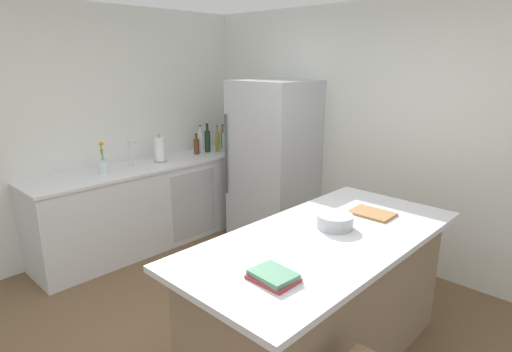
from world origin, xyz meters
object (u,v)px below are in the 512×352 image
at_px(whiskey_bottle, 234,140).
at_px(wine_bottle, 208,140).
at_px(gin_bottle, 225,141).
at_px(olive_oil_bottle, 217,141).
at_px(syrup_bottle, 197,146).
at_px(mixing_bowl, 335,221).
at_px(flower_vase, 103,165).
at_px(vinegar_bottle, 223,139).
at_px(cutting_board, 372,213).
at_px(sink_faucet, 130,152).
at_px(paper_towel_roll, 160,150).
at_px(refrigerator, 274,162).
at_px(kitchen_island, 322,298).
at_px(cookbook_stack, 273,276).
at_px(soda_bottle, 201,142).

height_order(whiskey_bottle, wine_bottle, wine_bottle).
bearing_deg(gin_bottle, olive_oil_bottle, -113.16).
relative_size(syrup_bottle, mixing_bowl, 1.02).
bearing_deg(flower_vase, whiskey_bottle, 89.11).
distance_m(vinegar_bottle, cutting_board, 2.78).
height_order(gin_bottle, olive_oil_bottle, gin_bottle).
xyz_separation_m(sink_faucet, paper_towel_roll, (0.03, 0.35, -0.02)).
height_order(refrigerator, cutting_board, refrigerator).
xyz_separation_m(paper_towel_roll, wine_bottle, (-0.02, 0.71, 0.01)).
distance_m(whiskey_bottle, gin_bottle, 0.19).
xyz_separation_m(kitchen_island, cutting_board, (0.03, 0.56, 0.47)).
bearing_deg(olive_oil_bottle, vinegar_bottle, 121.14).
xyz_separation_m(whiskey_bottle, syrup_bottle, (-0.07, -0.56, -0.01)).
distance_m(kitchen_island, syrup_bottle, 2.78).
bearing_deg(kitchen_island, vinegar_bottle, 151.07).
bearing_deg(cookbook_stack, gin_bottle, 142.33).
bearing_deg(wine_bottle, flower_vase, -88.10).
distance_m(refrigerator, cutting_board, 1.86).
xyz_separation_m(sink_faucet, soda_bottle, (-0.01, 0.97, -0.02)).
xyz_separation_m(vinegar_bottle, cookbook_stack, (2.74, -2.10, -0.09)).
relative_size(gin_bottle, wine_bottle, 0.92).
height_order(whiskey_bottle, mixing_bowl, whiskey_bottle).
xyz_separation_m(syrup_bottle, cutting_board, (2.58, -0.40, -0.09)).
height_order(paper_towel_roll, cookbook_stack, paper_towel_roll).
height_order(gin_bottle, mixing_bowl, gin_bottle).
distance_m(kitchen_island, whiskey_bottle, 2.97).
bearing_deg(vinegar_bottle, mixing_bowl, -26.52).
distance_m(syrup_bottle, cutting_board, 2.61).
distance_m(sink_faucet, soda_bottle, 0.97).
bearing_deg(whiskey_bottle, soda_bottle, -101.85).
height_order(flower_vase, whiskey_bottle, flower_vase).
height_order(flower_vase, cutting_board, flower_vase).
relative_size(vinegar_bottle, wine_bottle, 0.85).
distance_m(refrigerator, olive_oil_bottle, 0.86).
xyz_separation_m(sink_faucet, flower_vase, (0.06, -0.34, -0.06)).
xyz_separation_m(gin_bottle, olive_oil_bottle, (-0.04, -0.09, 0.00)).
bearing_deg(flower_vase, vinegar_bottle, 93.13).
bearing_deg(soda_bottle, gin_bottle, 65.34).
bearing_deg(wine_bottle, kitchen_island, -24.12).
distance_m(sink_faucet, gin_bottle, 1.26).
relative_size(soda_bottle, cookbook_stack, 1.40).
height_order(paper_towel_roll, cutting_board, paper_towel_roll).
distance_m(whiskey_bottle, mixing_bowl, 2.81).
bearing_deg(vinegar_bottle, wine_bottle, -81.06).
relative_size(kitchen_island, sink_faucet, 6.96).
bearing_deg(sink_faucet, cutting_board, 10.31).
height_order(sink_faucet, wine_bottle, wine_bottle).
xyz_separation_m(flower_vase, cookbook_stack, (2.65, -0.41, -0.07)).
bearing_deg(cutting_board, sink_faucet, -169.69).
height_order(olive_oil_bottle, cookbook_stack, olive_oil_bottle).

